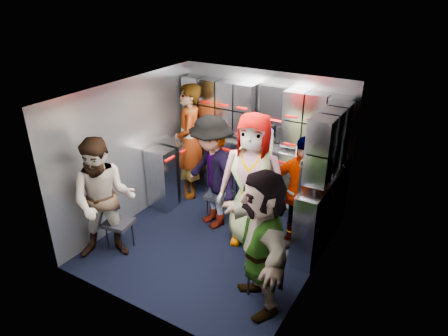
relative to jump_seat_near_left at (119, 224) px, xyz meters
The scene contains 29 objects.
floor 1.32m from the jump_seat_near_left, 37.12° to the left, with size 3.00×3.00×0.00m, color black.
wall_back 2.58m from the jump_seat_near_left, 65.90° to the left, with size 2.80×0.04×2.10m, color #999FA7.
wall_left 1.10m from the jump_seat_near_left, 116.69° to the left, with size 0.04×3.00×2.10m, color #999FA7.
wall_right 2.62m from the jump_seat_near_left, 17.64° to the left, with size 0.04×3.00×2.10m, color #999FA7.
ceiling 2.15m from the jump_seat_near_left, 37.12° to the left, with size 2.80×3.00×0.02m, color silver.
cart_bank_back 2.30m from the jump_seat_near_left, 63.76° to the left, with size 2.68×0.38×0.99m, color #979BA6.
cart_bank_left 1.35m from the jump_seat_near_left, 97.55° to the left, with size 0.38×0.76×0.99m, color #979BA6.
counter 2.38m from the jump_seat_near_left, 63.76° to the left, with size 2.68×0.42×0.03m, color #AFB1B6.
locker_bank_back 2.60m from the jump_seat_near_left, 64.41° to the left, with size 2.68×0.28×0.82m, color #979BA6.
locker_bank_right 2.92m from the jump_seat_near_left, 32.95° to the left, with size 0.28×1.00×0.82m, color #979BA6.
right_cabinet 2.65m from the jump_seat_near_left, 31.13° to the left, with size 0.28×1.20×1.00m, color #979BA6.
coffee_niche 2.72m from the jump_seat_near_left, 61.26° to the left, with size 0.46×0.16×0.84m, color black, non-canonical shape.
red_latch_strip 2.18m from the jump_seat_near_left, 61.37° to the left, with size 2.60×0.02×0.03m, color #A30705.
jump_seat_near_left is the anchor object (origin of this frame).
jump_seat_mid_left 1.51m from the jump_seat_near_left, 59.56° to the left, with size 0.40×0.38×0.42m.
jump_seat_center 1.90m from the jump_seat_near_left, 40.38° to the left, with size 0.41×0.38×0.48m.
jump_seat_mid_right 2.50m from the jump_seat_near_left, 36.11° to the left, with size 0.53×0.52×0.48m.
jump_seat_near_right 2.08m from the jump_seat_near_left, ahead, with size 0.50×0.49×0.50m.
attendant_standing 1.81m from the jump_seat_near_left, 91.20° to the left, with size 0.69×0.45×1.88m, color black.
attendant_arc_a 0.49m from the jump_seat_near_left, 90.00° to the right, with size 0.80×0.62×1.64m, color black.
attendant_arc_b 1.44m from the jump_seat_near_left, 55.71° to the left, with size 1.08×0.62×1.67m, color black.
attendant_arc_c 1.87m from the jump_seat_near_left, 35.97° to the left, with size 0.90×0.59×1.85m, color black.
attendant_arc_d 2.43m from the jump_seat_near_left, 32.63° to the left, with size 0.93×0.39×1.58m, color black.
attendant_arc_e 2.12m from the jump_seat_near_left, ahead, with size 1.53×0.49×1.65m, color black.
bottle_left 2.17m from the jump_seat_near_left, 83.81° to the left, with size 0.06×0.06×0.24m, color white.
bottle_mid 2.50m from the jump_seat_near_left, 57.95° to the left, with size 0.07×0.07×0.26m, color white.
bottle_right 3.01m from the jump_seat_near_left, 43.79° to the left, with size 0.07×0.07×0.27m, color white.
cup_left 2.13m from the jump_seat_near_left, 84.67° to the left, with size 0.09×0.09×0.09m, color tan.
cup_right 2.72m from the jump_seat_near_left, 49.49° to the left, with size 0.09×0.09×0.11m, color tan.
Camera 1 is at (2.46, -3.89, 3.32)m, focal length 32.00 mm.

